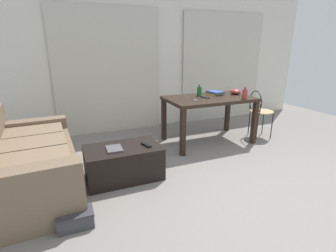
{
  "coord_description": "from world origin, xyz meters",
  "views": [
    {
      "loc": [
        -1.99,
        -1.56,
        1.52
      ],
      "look_at": [
        -0.63,
        1.69,
        0.41
      ],
      "focal_mm": 26.91,
      "sensor_mm": 36.0,
      "label": 1
    }
  ],
  "objects_px": {
    "craft_table": "(209,103)",
    "tv_remote_primary": "(146,145)",
    "book_stack": "(215,93)",
    "scissors": "(193,99)",
    "bottle_near": "(199,91)",
    "couch": "(25,163)",
    "bowl": "(235,92)",
    "bottle_far": "(245,94)",
    "tv_remote_on_table": "(205,97)",
    "coffee_table": "(123,162)",
    "magazine": "(114,149)",
    "shoebox": "(75,219)",
    "wire_chair": "(259,108)"
  },
  "relations": [
    {
      "from": "coffee_table",
      "to": "bowl",
      "type": "height_order",
      "value": "bowl"
    },
    {
      "from": "bottle_far",
      "to": "coffee_table",
      "type": "bearing_deg",
      "value": -170.13
    },
    {
      "from": "craft_table",
      "to": "magazine",
      "type": "height_order",
      "value": "craft_table"
    },
    {
      "from": "couch",
      "to": "magazine",
      "type": "distance_m",
      "value": 0.95
    },
    {
      "from": "magazine",
      "to": "tv_remote_primary",
      "type": "bearing_deg",
      "value": -3.15
    },
    {
      "from": "coffee_table",
      "to": "bowl",
      "type": "relative_size",
      "value": 4.91
    },
    {
      "from": "book_stack",
      "to": "tv_remote_on_table",
      "type": "xyz_separation_m",
      "value": [
        -0.3,
        -0.18,
        -0.02
      ]
    },
    {
      "from": "wire_chair",
      "to": "tv_remote_primary",
      "type": "distance_m",
      "value": 2.31
    },
    {
      "from": "craft_table",
      "to": "book_stack",
      "type": "bearing_deg",
      "value": 38.44
    },
    {
      "from": "scissors",
      "to": "couch",
      "type": "bearing_deg",
      "value": -168.06
    },
    {
      "from": "tv_remote_primary",
      "to": "craft_table",
      "type": "bearing_deg",
      "value": 13.54
    },
    {
      "from": "tv_remote_primary",
      "to": "shoebox",
      "type": "distance_m",
      "value": 1.13
    },
    {
      "from": "bowl",
      "to": "book_stack",
      "type": "distance_m",
      "value": 0.36
    },
    {
      "from": "bottle_far",
      "to": "book_stack",
      "type": "height_order",
      "value": "bottle_far"
    },
    {
      "from": "couch",
      "to": "tv_remote_on_table",
      "type": "relative_size",
      "value": 9.58
    },
    {
      "from": "craft_table",
      "to": "wire_chair",
      "type": "xyz_separation_m",
      "value": [
        0.91,
        -0.14,
        -0.14
      ]
    },
    {
      "from": "book_stack",
      "to": "shoebox",
      "type": "height_order",
      "value": "book_stack"
    },
    {
      "from": "coffee_table",
      "to": "scissors",
      "type": "bearing_deg",
      "value": 25.93
    },
    {
      "from": "bottle_near",
      "to": "shoebox",
      "type": "xyz_separation_m",
      "value": [
        -2.1,
        -1.56,
        -0.75
      ]
    },
    {
      "from": "bottle_far",
      "to": "magazine",
      "type": "bearing_deg",
      "value": -169.81
    },
    {
      "from": "couch",
      "to": "magazine",
      "type": "xyz_separation_m",
      "value": [
        0.94,
        -0.16,
        0.08
      ]
    },
    {
      "from": "craft_table",
      "to": "tv_remote_primary",
      "type": "bearing_deg",
      "value": -150.71
    },
    {
      "from": "scissors",
      "to": "bowl",
      "type": "bearing_deg",
      "value": 7.95
    },
    {
      "from": "coffee_table",
      "to": "shoebox",
      "type": "height_order",
      "value": "coffee_table"
    },
    {
      "from": "craft_table",
      "to": "shoebox",
      "type": "relative_size",
      "value": 4.43
    },
    {
      "from": "craft_table",
      "to": "magazine",
      "type": "distance_m",
      "value": 1.84
    },
    {
      "from": "bottle_far",
      "to": "shoebox",
      "type": "bearing_deg",
      "value": -157.92
    },
    {
      "from": "bottle_near",
      "to": "scissors",
      "type": "xyz_separation_m",
      "value": [
        -0.24,
        -0.24,
        -0.07
      ]
    },
    {
      "from": "wire_chair",
      "to": "bottle_far",
      "type": "xyz_separation_m",
      "value": [
        -0.48,
        -0.18,
        0.31
      ]
    },
    {
      "from": "scissors",
      "to": "tv_remote_primary",
      "type": "xyz_separation_m",
      "value": [
        -0.99,
        -0.68,
        -0.35
      ]
    },
    {
      "from": "bowl",
      "to": "shoebox",
      "type": "relative_size",
      "value": 0.57
    },
    {
      "from": "coffee_table",
      "to": "book_stack",
      "type": "xyz_separation_m",
      "value": [
        1.79,
        0.84,
        0.59
      ]
    },
    {
      "from": "couch",
      "to": "scissors",
      "type": "distance_m",
      "value": 2.39
    },
    {
      "from": "magazine",
      "to": "scissors",
      "type": "bearing_deg",
      "value": 27.56
    },
    {
      "from": "couch",
      "to": "craft_table",
      "type": "xyz_separation_m",
      "value": [
        2.62,
        0.54,
        0.33
      ]
    },
    {
      "from": "wire_chair",
      "to": "magazine",
      "type": "relative_size",
      "value": 3.63
    },
    {
      "from": "wire_chair",
      "to": "bottle_far",
      "type": "distance_m",
      "value": 0.6
    },
    {
      "from": "bottle_near",
      "to": "tv_remote_on_table",
      "type": "relative_size",
      "value": 0.97
    },
    {
      "from": "coffee_table",
      "to": "bottle_near",
      "type": "xyz_separation_m",
      "value": [
        1.5,
        0.85,
        0.63
      ]
    },
    {
      "from": "craft_table",
      "to": "couch",
      "type": "bearing_deg",
      "value": -168.28
    },
    {
      "from": "bottle_near",
      "to": "magazine",
      "type": "xyz_separation_m",
      "value": [
        -1.6,
        -0.88,
        -0.42
      ]
    },
    {
      "from": "couch",
      "to": "tv_remote_primary",
      "type": "bearing_deg",
      "value": -8.37
    },
    {
      "from": "bottle_near",
      "to": "scissors",
      "type": "relative_size",
      "value": 1.51
    },
    {
      "from": "bottle_far",
      "to": "bowl",
      "type": "distance_m",
      "value": 0.4
    },
    {
      "from": "bowl",
      "to": "wire_chair",
      "type": "bearing_deg",
      "value": -29.56
    },
    {
      "from": "scissors",
      "to": "book_stack",
      "type": "bearing_deg",
      "value": 22.88
    },
    {
      "from": "craft_table",
      "to": "tv_remote_primary",
      "type": "distance_m",
      "value": 1.53
    },
    {
      "from": "magazine",
      "to": "bottle_near",
      "type": "bearing_deg",
      "value": 31.09
    },
    {
      "from": "couch",
      "to": "wire_chair",
      "type": "distance_m",
      "value": 3.56
    },
    {
      "from": "bottle_far",
      "to": "bowl",
      "type": "xyz_separation_m",
      "value": [
        0.12,
        0.38,
        -0.03
      ]
    }
  ]
}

